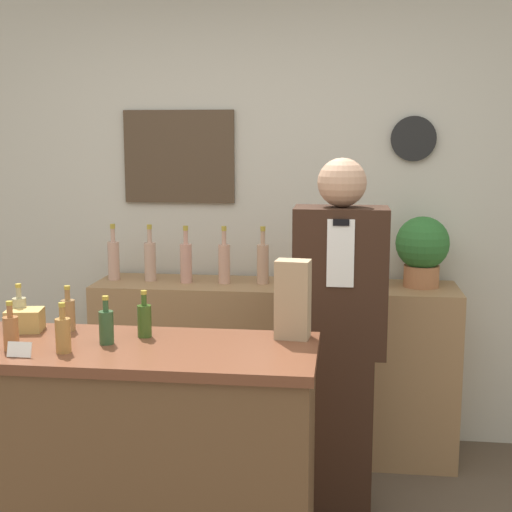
# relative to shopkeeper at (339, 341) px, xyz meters

# --- Properties ---
(back_wall) EXTENTS (5.20, 0.09, 2.70)m
(back_wall) POSITION_rel_shopkeeper_xyz_m (-0.50, 0.90, 0.52)
(back_wall) COLOR beige
(back_wall) RESTS_ON ground_plane
(back_shelf) EXTENTS (1.98, 0.44, 0.96)m
(back_shelf) POSITION_rel_shopkeeper_xyz_m (-0.36, 0.62, -0.35)
(back_shelf) COLOR #9E754C
(back_shelf) RESTS_ON ground_plane
(display_counter) EXTENTS (1.38, 0.56, 0.97)m
(display_counter) POSITION_rel_shopkeeper_xyz_m (-0.76, -0.65, -0.35)
(display_counter) COLOR brown
(display_counter) RESTS_ON ground_plane
(shopkeeper) EXTENTS (0.42, 0.26, 1.66)m
(shopkeeper) POSITION_rel_shopkeeper_xyz_m (0.00, 0.00, 0.00)
(shopkeeper) COLOR #331E14
(shopkeeper) RESTS_ON ground_plane
(potted_plant) EXTENTS (0.29, 0.29, 0.38)m
(potted_plant) POSITION_rel_shopkeeper_xyz_m (0.43, 0.65, 0.34)
(potted_plant) COLOR #B27047
(potted_plant) RESTS_ON back_shelf
(paper_bag) EXTENTS (0.14, 0.11, 0.31)m
(paper_bag) POSITION_rel_shopkeeper_xyz_m (-0.18, -0.46, 0.29)
(paper_bag) COLOR tan
(paper_bag) RESTS_ON display_counter
(price_card_right) EXTENTS (0.09, 0.02, 0.06)m
(price_card_right) POSITION_rel_shopkeeper_xyz_m (-1.14, -0.83, 0.17)
(price_card_right) COLOR white
(price_card_right) RESTS_ON display_counter
(gift_box) EXTENTS (0.16, 0.14, 0.09)m
(gift_box) POSITION_rel_shopkeeper_xyz_m (-1.28, -0.49, 0.18)
(gift_box) COLOR tan
(gift_box) RESTS_ON display_counter
(counter_bottle_0) EXTENTS (0.06, 0.06, 0.19)m
(counter_bottle_0) POSITION_rel_shopkeeper_xyz_m (-1.31, -0.45, 0.21)
(counter_bottle_0) COLOR tan
(counter_bottle_0) RESTS_ON display_counter
(counter_bottle_1) EXTENTS (0.06, 0.06, 0.19)m
(counter_bottle_1) POSITION_rel_shopkeeper_xyz_m (-1.20, -0.76, 0.21)
(counter_bottle_1) COLOR #A26236
(counter_bottle_1) RESTS_ON display_counter
(counter_bottle_2) EXTENTS (0.06, 0.06, 0.19)m
(counter_bottle_2) POSITION_rel_shopkeeper_xyz_m (-1.10, -0.47, 0.21)
(counter_bottle_2) COLOR olive
(counter_bottle_2) RESTS_ON display_counter
(counter_bottle_3) EXTENTS (0.06, 0.06, 0.19)m
(counter_bottle_3) POSITION_rel_shopkeeper_xyz_m (-1.00, -0.76, 0.21)
(counter_bottle_3) COLOR #A47337
(counter_bottle_3) RESTS_ON display_counter
(counter_bottle_4) EXTENTS (0.06, 0.06, 0.19)m
(counter_bottle_4) POSITION_rel_shopkeeper_xyz_m (-0.88, -0.63, 0.21)
(counter_bottle_4) COLOR #2D4D2A
(counter_bottle_4) RESTS_ON display_counter
(counter_bottle_5) EXTENTS (0.06, 0.06, 0.19)m
(counter_bottle_5) POSITION_rel_shopkeeper_xyz_m (-0.76, -0.52, 0.21)
(counter_bottle_5) COLOR #35521C
(counter_bottle_5) RESTS_ON display_counter
(shelf_bottle_0) EXTENTS (0.07, 0.07, 0.32)m
(shelf_bottle_0) POSITION_rel_shopkeeper_xyz_m (-1.27, 0.63, 0.25)
(shelf_bottle_0) COLOR tan
(shelf_bottle_0) RESTS_ON back_shelf
(shelf_bottle_1) EXTENTS (0.07, 0.07, 0.32)m
(shelf_bottle_1) POSITION_rel_shopkeeper_xyz_m (-1.06, 0.63, 0.25)
(shelf_bottle_1) COLOR tan
(shelf_bottle_1) RESTS_ON back_shelf
(shelf_bottle_2) EXTENTS (0.07, 0.07, 0.32)m
(shelf_bottle_2) POSITION_rel_shopkeeper_xyz_m (-0.85, 0.60, 0.25)
(shelf_bottle_2) COLOR tan
(shelf_bottle_2) RESTS_ON back_shelf
(shelf_bottle_3) EXTENTS (0.07, 0.07, 0.32)m
(shelf_bottle_3) POSITION_rel_shopkeeper_xyz_m (-0.64, 0.61, 0.25)
(shelf_bottle_3) COLOR tan
(shelf_bottle_3) RESTS_ON back_shelf
(shelf_bottle_4) EXTENTS (0.07, 0.07, 0.32)m
(shelf_bottle_4) POSITION_rel_shopkeeper_xyz_m (-0.42, 0.63, 0.25)
(shelf_bottle_4) COLOR tan
(shelf_bottle_4) RESTS_ON back_shelf
(shelf_bottle_5) EXTENTS (0.07, 0.07, 0.32)m
(shelf_bottle_5) POSITION_rel_shopkeeper_xyz_m (-0.21, 0.61, 0.25)
(shelf_bottle_5) COLOR tan
(shelf_bottle_5) RESTS_ON back_shelf
(shelf_bottle_6) EXTENTS (0.07, 0.07, 0.32)m
(shelf_bottle_6) POSITION_rel_shopkeeper_xyz_m (-0.00, 0.60, 0.25)
(shelf_bottle_6) COLOR tan
(shelf_bottle_6) RESTS_ON back_shelf
(shelf_bottle_7) EXTENTS (0.07, 0.07, 0.32)m
(shelf_bottle_7) POSITION_rel_shopkeeper_xyz_m (0.21, 0.61, 0.25)
(shelf_bottle_7) COLOR tan
(shelf_bottle_7) RESTS_ON back_shelf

